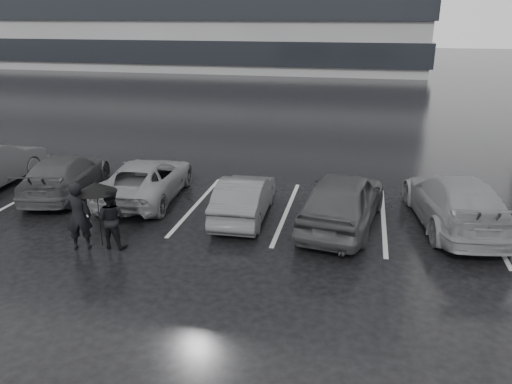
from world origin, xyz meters
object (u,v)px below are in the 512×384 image
(car_west_a, at_px, (244,197))
(car_east, at_px, (455,201))
(car_west_b, at_px, (146,179))
(pedestrian_right, at_px, (111,219))
(car_west_c, at_px, (66,175))
(pedestrian_left, at_px, (78,216))
(car_main, at_px, (343,199))

(car_west_a, height_order, car_east, car_east)
(car_west_b, bearing_deg, pedestrian_right, 95.85)
(car_east, bearing_deg, car_west_c, -9.25)
(pedestrian_right, bearing_deg, car_west_a, -134.79)
(car_west_c, bearing_deg, pedestrian_right, 124.72)
(car_east, distance_m, pedestrian_right, 9.13)
(car_west_a, bearing_deg, pedestrian_left, 36.67)
(car_east, relative_size, pedestrian_left, 2.82)
(car_west_a, distance_m, car_east, 5.81)
(pedestrian_left, bearing_deg, car_west_a, -162.50)
(car_west_a, distance_m, car_west_b, 3.49)
(car_west_a, distance_m, pedestrian_left, 4.51)
(car_east, bearing_deg, pedestrian_right, 11.94)
(pedestrian_left, bearing_deg, car_west_c, -75.21)
(car_west_c, distance_m, pedestrian_right, 4.73)
(car_west_b, relative_size, pedestrian_left, 2.57)
(pedestrian_left, bearing_deg, pedestrian_right, 176.85)
(car_west_c, xyz_separation_m, car_east, (11.90, -0.12, 0.08))
(car_west_a, height_order, car_west_c, car_west_c)
(car_west_a, xyz_separation_m, pedestrian_right, (-2.76, -2.58, 0.15))
(car_east, distance_m, pedestrian_left, 9.91)
(car_west_b, distance_m, pedestrian_right, 3.53)
(car_west_b, bearing_deg, car_main, 167.28)
(car_west_b, distance_m, pedestrian_left, 3.73)
(car_west_b, bearing_deg, pedestrian_left, 83.82)
(car_west_a, bearing_deg, car_west_c, -9.19)
(car_west_a, distance_m, car_west_c, 6.16)
(car_west_b, xyz_separation_m, car_west_c, (-2.74, -0.14, 0.01))
(car_west_a, xyz_separation_m, car_west_c, (-6.12, 0.76, 0.03))
(car_main, xyz_separation_m, car_west_b, (-6.15, 0.93, -0.15))
(car_main, height_order, pedestrian_left, pedestrian_left)
(car_main, distance_m, car_east, 3.08)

